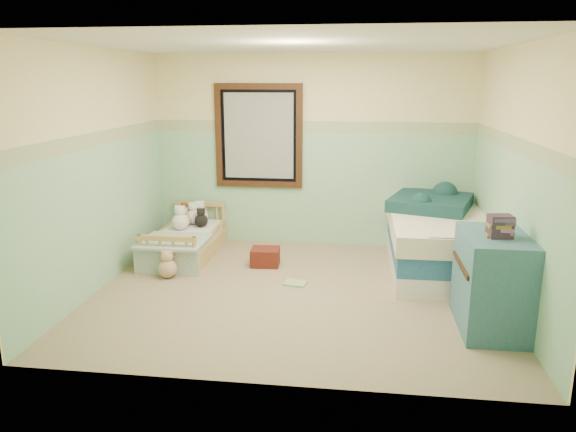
# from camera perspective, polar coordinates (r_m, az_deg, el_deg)

# --- Properties ---
(floor) EXTENTS (4.20, 3.60, 0.02)m
(floor) POSITION_cam_1_polar(r_m,az_deg,el_deg) (5.76, 0.82, -8.09)
(floor) COLOR #988365
(floor) RESTS_ON ground
(ceiling) EXTENTS (4.20, 3.60, 0.02)m
(ceiling) POSITION_cam_1_polar(r_m,az_deg,el_deg) (5.35, 0.91, 17.79)
(ceiling) COLOR silver
(ceiling) RESTS_ON wall_back
(wall_back) EXTENTS (4.20, 0.04, 2.50)m
(wall_back) POSITION_cam_1_polar(r_m,az_deg,el_deg) (7.18, 2.50, 6.77)
(wall_back) COLOR beige
(wall_back) RESTS_ON floor
(wall_front) EXTENTS (4.20, 0.04, 2.50)m
(wall_front) POSITION_cam_1_polar(r_m,az_deg,el_deg) (3.67, -2.33, -0.38)
(wall_front) COLOR beige
(wall_front) RESTS_ON floor
(wall_left) EXTENTS (0.04, 3.60, 2.50)m
(wall_left) POSITION_cam_1_polar(r_m,az_deg,el_deg) (6.02, -19.48, 4.54)
(wall_left) COLOR beige
(wall_left) RESTS_ON floor
(wall_right) EXTENTS (0.04, 3.60, 2.50)m
(wall_right) POSITION_cam_1_polar(r_m,az_deg,el_deg) (5.58, 22.85, 3.55)
(wall_right) COLOR beige
(wall_right) RESTS_ON floor
(wainscot_mint) EXTENTS (4.20, 0.01, 1.50)m
(wainscot_mint) POSITION_cam_1_polar(r_m,az_deg,el_deg) (7.25, 2.45, 2.83)
(wainscot_mint) COLOR #88C698
(wainscot_mint) RESTS_ON floor
(border_strip) EXTENTS (4.20, 0.01, 0.15)m
(border_strip) POSITION_cam_1_polar(r_m,az_deg,el_deg) (7.14, 2.52, 9.34)
(border_strip) COLOR slate
(border_strip) RESTS_ON wall_back
(window_frame) EXTENTS (1.16, 0.06, 1.36)m
(window_frame) POSITION_cam_1_polar(r_m,az_deg,el_deg) (7.22, -3.11, 8.39)
(window_frame) COLOR black
(window_frame) RESTS_ON wall_back
(window_blinds) EXTENTS (0.92, 0.01, 1.12)m
(window_blinds) POSITION_cam_1_polar(r_m,az_deg,el_deg) (7.23, -3.10, 8.40)
(window_blinds) COLOR beige
(window_blinds) RESTS_ON window_frame
(toddler_bed_frame) EXTENTS (0.71, 1.41, 0.18)m
(toddler_bed_frame) POSITION_cam_1_polar(r_m,az_deg,el_deg) (7.01, -10.68, -3.36)
(toddler_bed_frame) COLOR #B1864A
(toddler_bed_frame) RESTS_ON floor
(toddler_mattress) EXTENTS (0.65, 1.35, 0.12)m
(toddler_mattress) POSITION_cam_1_polar(r_m,az_deg,el_deg) (6.97, -10.74, -2.18)
(toddler_mattress) COLOR white
(toddler_mattress) RESTS_ON toddler_bed_frame
(patchwork_quilt) EXTENTS (0.77, 0.71, 0.03)m
(patchwork_quilt) POSITION_cam_1_polar(r_m,az_deg,el_deg) (6.55, -11.94, -2.61)
(patchwork_quilt) COLOR #5992B0
(patchwork_quilt) RESTS_ON toddler_mattress
(plush_bed_brown) EXTENTS (0.18, 0.18, 0.18)m
(plush_bed_brown) POSITION_cam_1_polar(r_m,az_deg,el_deg) (7.43, -10.71, 0.05)
(plush_bed_brown) COLOR brown
(plush_bed_brown) RESTS_ON toddler_mattress
(plush_bed_white) EXTENTS (0.20, 0.20, 0.20)m
(plush_bed_white) POSITION_cam_1_polar(r_m,az_deg,el_deg) (7.37, -9.24, 0.09)
(plush_bed_white) COLOR white
(plush_bed_white) RESTS_ON toddler_mattress
(plush_bed_tan) EXTENTS (0.17, 0.17, 0.17)m
(plush_bed_tan) POSITION_cam_1_polar(r_m,az_deg,el_deg) (7.22, -10.87, -0.41)
(plush_bed_tan) COLOR tan
(plush_bed_tan) RESTS_ON toddler_mattress
(plush_bed_dark) EXTENTS (0.17, 0.17, 0.17)m
(plush_bed_dark) POSITION_cam_1_polar(r_m,az_deg,el_deg) (7.15, -9.12, -0.48)
(plush_bed_dark) COLOR black
(plush_bed_dark) RESTS_ON toddler_mattress
(plush_floor_cream) EXTENTS (0.25, 0.25, 0.25)m
(plush_floor_cream) POSITION_cam_1_polar(r_m,az_deg,el_deg) (6.71, -13.91, -4.02)
(plush_floor_cream) COLOR white
(plush_floor_cream) RESTS_ON floor
(plush_floor_tan) EXTENTS (0.22, 0.22, 0.22)m
(plush_floor_tan) POSITION_cam_1_polar(r_m,az_deg,el_deg) (6.27, -12.56, -5.40)
(plush_floor_tan) COLOR tan
(plush_floor_tan) RESTS_ON floor
(twin_bed_frame) EXTENTS (1.04, 2.08, 0.22)m
(twin_bed_frame) POSITION_cam_1_polar(r_m,az_deg,el_deg) (6.67, 15.20, -4.37)
(twin_bed_frame) COLOR white
(twin_bed_frame) RESTS_ON floor
(twin_boxspring) EXTENTS (1.04, 2.08, 0.22)m
(twin_boxspring) POSITION_cam_1_polar(r_m,az_deg,el_deg) (6.60, 15.32, -2.55)
(twin_boxspring) COLOR navy
(twin_boxspring) RESTS_ON twin_bed_frame
(twin_mattress) EXTENTS (1.08, 2.12, 0.22)m
(twin_mattress) POSITION_cam_1_polar(r_m,az_deg,el_deg) (6.55, 15.44, -0.71)
(twin_mattress) COLOR #F1E7CD
(twin_mattress) RESTS_ON twin_boxspring
(teal_blanket) EXTENTS (1.13, 1.16, 0.14)m
(teal_blanket) POSITION_cam_1_polar(r_m,az_deg,el_deg) (6.79, 14.79, 1.42)
(teal_blanket) COLOR #0C2F35
(teal_blanket) RESTS_ON twin_mattress
(dresser) EXTENTS (0.54, 0.87, 0.87)m
(dresser) POSITION_cam_1_polar(r_m,az_deg,el_deg) (5.14, 20.69, -6.52)
(dresser) COLOR #2C627E
(dresser) RESTS_ON floor
(book_stack) EXTENTS (0.21, 0.17, 0.19)m
(book_stack) POSITION_cam_1_polar(r_m,az_deg,el_deg) (4.92, 21.42, -1.01)
(book_stack) COLOR brown
(book_stack) RESTS_ON dresser
(red_pillow) EXTENTS (0.35, 0.31, 0.21)m
(red_pillow) POSITION_cam_1_polar(r_m,az_deg,el_deg) (6.53, -2.42, -4.32)
(red_pillow) COLOR maroon
(red_pillow) RESTS_ON floor
(floor_book) EXTENTS (0.27, 0.22, 0.02)m
(floor_book) POSITION_cam_1_polar(r_m,az_deg,el_deg) (5.96, 0.77, -7.09)
(floor_book) COLOR yellow
(floor_book) RESTS_ON floor
(extra_plush_0) EXTENTS (0.22, 0.22, 0.22)m
(extra_plush_0) POSITION_cam_1_polar(r_m,az_deg,el_deg) (7.06, -11.26, -0.58)
(extra_plush_0) COLOR white
(extra_plush_0) RESTS_ON toddler_mattress
(extra_plush_1) EXTENTS (0.20, 0.20, 0.20)m
(extra_plush_1) POSITION_cam_1_polar(r_m,az_deg,el_deg) (7.30, -9.92, -0.07)
(extra_plush_1) COLOR white
(extra_plush_1) RESTS_ON toddler_mattress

